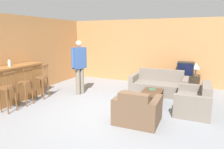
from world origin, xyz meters
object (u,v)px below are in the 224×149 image
tv_unit (185,82)px  tv (186,68)px  loveseat_right (194,101)px  coffee_table (151,94)px  bar_chair_mid (25,85)px  bar_chair_far (42,81)px  book_on_table (152,89)px  person_by_window (79,64)px  bottle (9,63)px  armchair_near (137,111)px  table_lamp (196,66)px  bar_chair_near (8,91)px  couch_far (159,85)px

tv_unit → tv: (0.00, -0.00, 0.50)m
loveseat_right → coffee_table: (-1.16, 0.10, 0.04)m
bar_chair_mid → bar_chair_far: bearing=90.0°
book_on_table → person_by_window: (-2.41, -0.16, 0.63)m
book_on_table → tv: bearing=68.6°
bar_chair_mid → bar_chair_far: same height
coffee_table → bottle: bearing=-160.5°
bar_chair_mid → coffee_table: size_ratio=1.10×
armchair_near → person_by_window: (-2.42, 1.40, 0.74)m
bar_chair_mid → table_lamp: 5.76m
tv → person_by_window: size_ratio=0.32×
bar_chair_near → loveseat_right: bar_chair_near is taller
bar_chair_far → loveseat_right: 4.51m
tv_unit → bottle: 6.00m
bar_chair_near → table_lamp: bearing=44.2°
bar_chair_near → book_on_table: 3.97m
coffee_table → bottle: size_ratio=4.39×
book_on_table → person_by_window: 2.50m
couch_far → tv: size_ratio=3.21×
armchair_near → loveseat_right: size_ratio=0.74×
couch_far → book_on_table: bearing=-91.4°
bar_chair_far → loveseat_right: bearing=8.9°
bar_chair_near → book_on_table: (3.26, 2.26, -0.18)m
coffee_table → person_by_window: 2.54m
couch_far → bar_chair_mid: bearing=-140.9°
bar_chair_far → couch_far: bar_chair_far is taller
coffee_table → bottle: (-3.93, -1.39, 0.86)m
coffee_table → bottle: 4.25m
bar_chair_mid → tv: bar_chair_mid is taller
bar_chair_far → couch_far: 3.86m
bar_chair_far → tv_unit: (4.05, 3.03, -0.31)m
armchair_near → tv: 3.68m
loveseat_right → book_on_table: size_ratio=5.68×
tv → bottle: (-4.68, -3.63, 0.42)m
armchair_near → coffee_table: size_ratio=1.01×
bar_chair_far → person_by_window: (0.85, 0.86, 0.45)m
bar_chair_near → loveseat_right: (4.45, 1.94, -0.29)m
couch_far → person_by_window: person_by_window is taller
couch_far → bar_chair_near: bearing=-135.3°
bar_chair_mid → armchair_near: bearing=2.4°
loveseat_right → book_on_table: 1.24m
armchair_near → table_lamp: bearing=72.2°
loveseat_right → armchair_near: bearing=-133.9°
bar_chair_far → tv_unit: 5.07m
couch_far → loveseat_right: 1.75m
book_on_table → couch_far: bearing=88.6°
tv_unit → bar_chair_mid: bearing=-137.5°
armchair_near → bar_chair_near: bearing=-167.7°
bar_chair_far → armchair_near: bearing=-9.3°
bar_chair_mid → loveseat_right: bearing=17.1°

